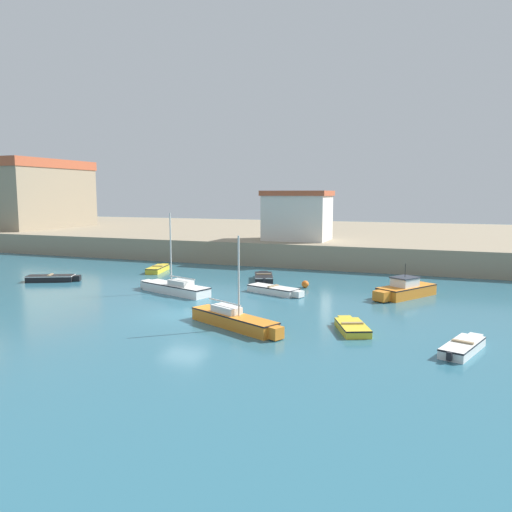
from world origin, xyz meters
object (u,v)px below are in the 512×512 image
sailboat_orange_3 (234,319)px  church (20,188)px  dinghy_black_2 (264,277)px  dinghy_yellow_1 (352,327)px  mooring_buoy (305,284)px  dinghy_black_4 (52,278)px  dinghy_yellow_8 (158,269)px  motorboat_orange_5 (405,290)px  harbor_shed_near_wharf (297,215)px  sailboat_white_6 (175,287)px  dinghy_white_7 (463,346)px  dinghy_white_9 (274,290)px

sailboat_orange_3 → church: bearing=146.1°
dinghy_black_2 → dinghy_yellow_1: bearing=-53.5°
dinghy_yellow_1 → mooring_buoy: 11.77m
dinghy_black_4 → dinghy_yellow_8: 8.98m
motorboat_orange_5 → harbor_shed_near_wharf: size_ratio=0.78×
sailboat_white_6 → dinghy_white_7: bearing=-20.6°
mooring_buoy → church: 49.89m
church → harbor_shed_near_wharf: 41.69m
motorboat_orange_5 → mooring_buoy: motorboat_orange_5 is taller
sailboat_orange_3 → sailboat_white_6: sailboat_white_6 is taller
dinghy_black_2 → sailboat_orange_3: 14.36m
sailboat_orange_3 → dinghy_white_9: sailboat_orange_3 is taller
dinghy_yellow_1 → mooring_buoy: size_ratio=6.37×
sailboat_white_6 → sailboat_orange_3: bearing=-42.5°
dinghy_black_2 → dinghy_yellow_8: dinghy_yellow_8 is taller
church → sailboat_white_6: bearing=-32.0°
dinghy_white_7 → mooring_buoy: 16.04m
dinghy_black_4 → mooring_buoy: bearing=12.9°
dinghy_white_9 → dinghy_yellow_1: bearing=-48.7°
sailboat_white_6 → harbor_shed_near_wharf: bearing=79.2°
dinghy_white_9 → mooring_buoy: dinghy_white_9 is taller
sailboat_white_6 → dinghy_white_7: (18.50, -6.96, -0.17)m
motorboat_orange_5 → dinghy_white_9: 8.85m
dinghy_white_7 → mooring_buoy: bearing=130.7°
dinghy_black_2 → harbor_shed_near_wharf: size_ratio=0.60×
sailboat_orange_3 → motorboat_orange_5: bearing=55.1°
sailboat_orange_3 → dinghy_black_4: size_ratio=1.46×
motorboat_orange_5 → church: church is taller
sailboat_orange_3 → motorboat_orange_5: 13.59m
sailboat_white_6 → mooring_buoy: size_ratio=11.63×
motorboat_orange_5 → mooring_buoy: size_ratio=9.46×
dinghy_yellow_1 → dinghy_black_4: bearing=166.3°
dinghy_yellow_1 → dinghy_white_9: 10.18m
dinghy_black_2 → harbor_shed_near_wharf: (-0.50, 11.54, 4.49)m
mooring_buoy → dinghy_white_7: bearing=-49.3°
dinghy_yellow_1 → dinghy_white_7: 5.45m
sailboat_orange_3 → dinghy_black_4: bearing=158.4°
sailboat_orange_3 → dinghy_black_2: bearing=103.6°
dinghy_black_4 → mooring_buoy: size_ratio=7.59×
dinghy_yellow_1 → dinghy_yellow_8: size_ratio=0.88×
dinghy_black_4 → sailboat_white_6: size_ratio=0.65×
church → harbor_shed_near_wharf: (41.30, -4.90, -2.90)m
dinghy_black_2 → dinghy_white_9: size_ratio=0.90×
dinghy_black_4 → dinghy_white_9: size_ratio=0.93×
motorboat_orange_5 → church: size_ratio=0.30×
mooring_buoy → harbor_shed_near_wharf: size_ratio=0.08×
dinghy_black_2 → church: (-41.80, 16.44, 7.39)m
mooring_buoy → dinghy_black_4: bearing=-167.1°
motorboat_orange_5 → sailboat_white_6: (-15.21, -4.34, -0.10)m
harbor_shed_near_wharf → sailboat_orange_3: bearing=-81.4°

